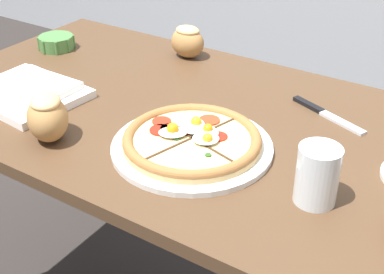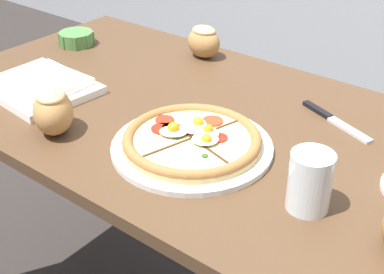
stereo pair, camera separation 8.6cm
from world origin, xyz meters
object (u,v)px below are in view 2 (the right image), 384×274
at_px(ramekin_bowl, 76,38).
at_px(knife_main, 335,121).
at_px(bread_piece_far, 204,41).
at_px(dining_table, 215,159).
at_px(water_glass, 310,185).
at_px(napkin_folded, 40,86).
at_px(bread_piece_near, 53,110).
at_px(pizza, 192,141).

distance_m(ramekin_bowl, knife_main, 0.83).
distance_m(ramekin_bowl, bread_piece_far, 0.40).
bearing_deg(dining_table, ramekin_bowl, 168.32).
bearing_deg(dining_table, water_glass, -26.15).
relative_size(napkin_folded, bread_piece_near, 1.94).
bearing_deg(napkin_folded, water_glass, -0.27).
relative_size(bread_piece_near, bread_piece_far, 1.34).
xyz_separation_m(dining_table, ramekin_bowl, (-0.62, 0.13, 0.12)).
bearing_deg(pizza, ramekin_bowl, 158.57).
height_order(ramekin_bowl, bread_piece_far, bread_piece_far).
xyz_separation_m(dining_table, knife_main, (0.21, 0.16, 0.11)).
xyz_separation_m(pizza, water_glass, (0.28, -0.03, 0.03)).
distance_m(napkin_folded, knife_main, 0.72).
relative_size(napkin_folded, water_glass, 2.51).
bearing_deg(dining_table, knife_main, 37.80).
height_order(dining_table, ramekin_bowl, ramekin_bowl).
relative_size(pizza, bread_piece_near, 2.35).
distance_m(pizza, ramekin_bowl, 0.69).
height_order(bread_piece_near, water_glass, water_glass).
relative_size(dining_table, bread_piece_near, 10.47).
height_order(knife_main, water_glass, water_glass).
bearing_deg(knife_main, dining_table, -120.28).
height_order(pizza, bread_piece_far, bread_piece_far).
relative_size(napkin_folded, knife_main, 1.37).
bearing_deg(knife_main, water_glass, -51.18).
distance_m(dining_table, bread_piece_far, 0.41).
bearing_deg(knife_main, bread_piece_near, -115.93).
distance_m(ramekin_bowl, bread_piece_near, 0.53).
xyz_separation_m(napkin_folded, knife_main, (0.65, 0.31, -0.01)).
xyz_separation_m(dining_table, bread_piece_far, (-0.25, 0.29, 0.15)).
height_order(napkin_folded, water_glass, water_glass).
xyz_separation_m(dining_table, water_glass, (0.31, -0.15, 0.15)).
xyz_separation_m(bread_piece_far, knife_main, (0.47, -0.12, -0.04)).
relative_size(dining_table, pizza, 4.45).
distance_m(dining_table, napkin_folded, 0.48).
bearing_deg(ramekin_bowl, napkin_folded, -57.11).
bearing_deg(dining_table, napkin_folded, -161.34).
distance_m(knife_main, water_glass, 0.33).
distance_m(napkin_folded, water_glass, 0.75).
bearing_deg(bread_piece_near, dining_table, 45.42).
bearing_deg(bread_piece_far, pizza, -55.58).
height_order(napkin_folded, bread_piece_far, bread_piece_far).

